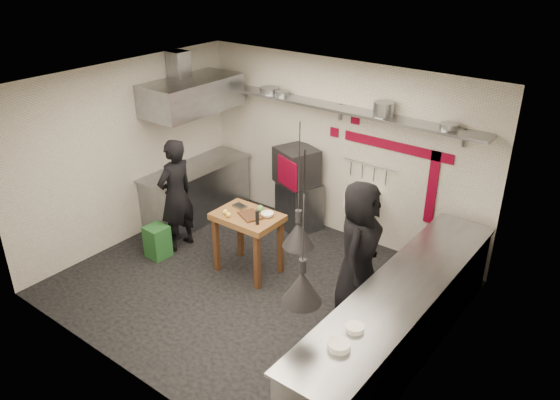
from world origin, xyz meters
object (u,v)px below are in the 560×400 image
Objects in this scene: oven_stand at (299,205)px; green_bin at (158,242)px; prep_table at (248,243)px; chef_left at (176,195)px; combi_oven at (297,166)px; chef_right at (359,248)px.

oven_stand reaches higher than green_bin.
green_bin is 1.47m from prep_table.
chef_left reaches higher than oven_stand.
combi_oven reaches higher than oven_stand.
chef_left reaches higher than combi_oven.
green_bin is 0.54× the size of prep_table.
oven_stand is 2.33m from chef_right.
chef_right is (1.65, 0.21, 0.43)m from prep_table.
chef_left is (-1.05, -1.64, -0.21)m from combi_oven.
prep_table is at bearing -59.63° from combi_oven.
prep_table is (1.35, 0.53, 0.21)m from green_bin.
oven_stand is at bearing 60.90° from green_bin.
prep_table is at bearing 21.36° from green_bin.
oven_stand is at bearing 40.49° from combi_oven.
prep_table is at bearing -61.74° from oven_stand.
oven_stand is 1.33× the size of combi_oven.
chef_right is at bearing -14.70° from oven_stand.
combi_oven is at bearing 99.01° from prep_table.
oven_stand is 2.36m from green_bin.
prep_table reaches higher than green_bin.
green_bin is at bearing -97.49° from combi_oven.
chef_right is (3.01, 0.74, 0.64)m from green_bin.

